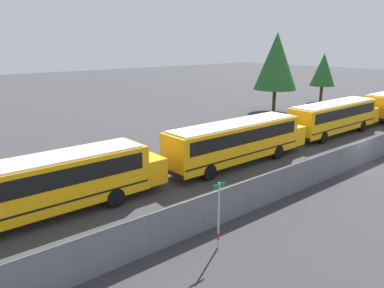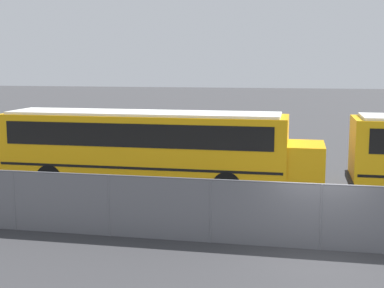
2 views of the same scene
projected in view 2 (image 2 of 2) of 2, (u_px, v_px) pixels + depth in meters
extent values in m
plane|color=#38383A|center=(320.00, 250.00, 14.61)|extent=(200.00, 200.00, 0.00)
cube|color=#9EA0A5|center=(321.00, 217.00, 14.48)|extent=(121.04, 0.03, 1.83)
cube|color=slate|center=(321.00, 217.00, 14.46)|extent=(121.04, 0.01, 1.83)
cylinder|color=slate|center=(322.00, 184.00, 14.34)|extent=(121.04, 0.05, 0.05)
cylinder|color=slate|center=(14.00, 201.00, 16.24)|extent=(0.07, 0.07, 1.83)
cylinder|color=slate|center=(109.00, 206.00, 15.65)|extent=(0.07, 0.07, 1.83)
cylinder|color=slate|center=(211.00, 211.00, 15.06)|extent=(0.07, 0.07, 1.83)
cylinder|color=slate|center=(321.00, 217.00, 14.48)|extent=(0.07, 0.07, 1.83)
cube|color=orange|center=(144.00, 145.00, 21.49)|extent=(11.44, 2.50, 2.51)
cube|color=black|center=(143.00, 132.00, 21.41)|extent=(10.52, 2.54, 0.90)
cube|color=black|center=(144.00, 162.00, 21.59)|extent=(11.21, 2.53, 0.10)
cube|color=orange|center=(306.00, 163.00, 20.32)|extent=(1.37, 2.30, 1.50)
cube|color=black|center=(14.00, 167.00, 22.77)|extent=(0.12, 2.50, 0.24)
cube|color=silver|center=(143.00, 113.00, 21.29)|extent=(10.87, 2.25, 0.10)
cylinder|color=black|center=(234.00, 174.00, 22.08)|extent=(1.09, 0.28, 1.09)
cylinder|color=black|center=(227.00, 186.00, 19.89)|extent=(1.09, 0.28, 1.09)
cylinder|color=black|center=(74.00, 167.00, 23.46)|extent=(1.09, 0.28, 1.09)
cylinder|color=black|center=(50.00, 178.00, 21.26)|extent=(1.09, 0.28, 1.09)
cube|color=black|center=(349.00, 179.00, 20.32)|extent=(0.12, 2.50, 0.24)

